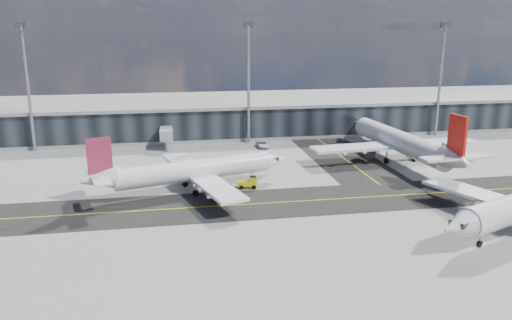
# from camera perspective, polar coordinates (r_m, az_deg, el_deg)

# --- Properties ---
(ground) EXTENTS (300.00, 300.00, 0.00)m
(ground) POSITION_cam_1_polar(r_m,az_deg,el_deg) (78.57, 4.76, -5.74)
(ground) COLOR gray
(ground) RESTS_ON ground
(taxiway_lanes) EXTENTS (180.00, 63.00, 0.03)m
(taxiway_lanes) POSITION_cam_1_polar(r_m,az_deg,el_deg) (89.32, 5.46, -3.17)
(taxiway_lanes) COLOR black
(taxiway_lanes) RESTS_ON ground
(terminal_concourse) EXTENTS (152.00, 19.80, 8.80)m
(terminal_concourse) POSITION_cam_1_polar(r_m,az_deg,el_deg) (129.55, -1.32, 4.46)
(terminal_concourse) COLOR black
(terminal_concourse) RESTS_ON ground
(floodlight_masts) EXTENTS (102.50, 0.70, 28.90)m
(floodlight_masts) POSITION_cam_1_polar(r_m,az_deg,el_deg) (121.13, -0.87, 9.23)
(floodlight_masts) COLOR gray
(floodlight_masts) RESTS_ON ground
(airliner_af) EXTENTS (36.44, 31.38, 10.96)m
(airliner_af) POSITION_cam_1_polar(r_m,az_deg,el_deg) (86.90, -7.38, -1.26)
(airliner_af) COLOR white
(airliner_af) RESTS_ON ground
(airliner_redtail) EXTENTS (37.73, 44.22, 13.09)m
(airliner_redtail) POSITION_cam_1_polar(r_m,az_deg,el_deg) (108.97, 16.21, 1.97)
(airliner_redtail) COLOR white
(airliner_redtail) RESTS_ON ground
(baggage_tug) EXTENTS (3.57, 2.15, 2.12)m
(baggage_tug) POSITION_cam_1_polar(r_m,az_deg,el_deg) (88.42, -0.78, -2.58)
(baggage_tug) COLOR yellow
(baggage_tug) RESTS_ON ground
(service_van) EXTENTS (2.53, 5.33, 1.47)m
(service_van) POSITION_cam_1_polar(r_m,az_deg,el_deg) (118.48, 0.79, 1.81)
(service_van) COLOR white
(service_van) RESTS_ON ground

